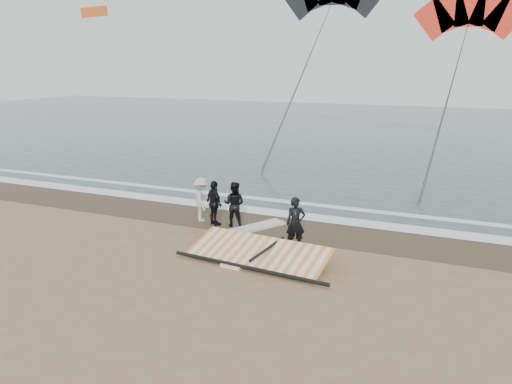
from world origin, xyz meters
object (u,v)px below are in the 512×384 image
man_main (296,223)px  board_cream (256,227)px  sail_rig (258,253)px  board_white (249,254)px

man_main → board_cream: 2.48m
man_main → board_cream: size_ratio=0.73×
board_cream → man_main: bearing=-4.0°
man_main → board_cream: bearing=116.3°
board_cream → sail_rig: bearing=-35.3°
board_cream → board_white: bearing=-41.4°
board_white → board_cream: 2.59m
board_white → board_cream: size_ratio=0.99×
man_main → board_cream: (-1.94, 1.32, -0.80)m
board_white → board_cream: board_cream is taller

